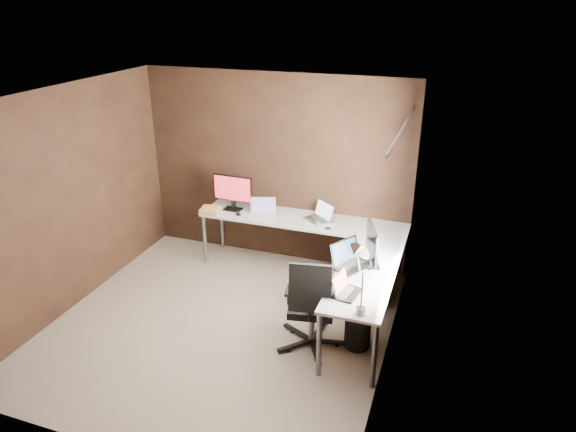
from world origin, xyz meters
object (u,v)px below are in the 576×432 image
(laptop_black_small, at_px, (345,289))
(book_stack, at_px, (210,210))
(drawer_pedestal, at_px, (370,273))
(monitor_left, at_px, (233,191))
(office_chair, at_px, (311,321))
(monitor_right, at_px, (372,243))
(laptop_black_big, at_px, (349,260))
(laptop_white, at_px, (263,212))
(laptop_silver, at_px, (320,216))
(wastebasket, at_px, (357,333))
(desk_lamp, at_px, (357,270))

(laptop_black_small, xyz_separation_m, book_stack, (-2.11, 1.35, -0.01))
(drawer_pedestal, xyz_separation_m, laptop_black_small, (-0.05, -1.20, 0.48))
(monitor_left, relative_size, office_chair, 0.52)
(drawer_pedestal, xyz_separation_m, monitor_right, (0.09, -0.58, 0.69))
(monitor_left, xyz_separation_m, laptop_black_big, (1.79, -1.00, -0.21))
(laptop_white, distance_m, laptop_silver, 0.75)
(drawer_pedestal, height_order, wastebasket, drawer_pedestal)
(laptop_white, height_order, laptop_silver, laptop_silver)
(laptop_black_big, distance_m, wastebasket, 0.75)
(monitor_left, bearing_deg, laptop_black_big, -27.46)
(laptop_black_small, xyz_separation_m, desk_lamp, (0.15, -0.23, 0.36))
(laptop_black_big, bearing_deg, monitor_left, 91.27)
(book_stack, height_order, office_chair, office_chair)
(desk_lamp, bearing_deg, office_chair, 134.35)
(drawer_pedestal, xyz_separation_m, laptop_silver, (-0.73, 0.39, 0.48))
(monitor_right, bearing_deg, book_stack, 51.92)
(drawer_pedestal, bearing_deg, book_stack, 176.03)
(laptop_silver, height_order, office_chair, office_chair)
(drawer_pedestal, xyz_separation_m, office_chair, (-0.38, -1.16, 0.01))
(office_chair, bearing_deg, wastebasket, 9.78)
(drawer_pedestal, distance_m, monitor_left, 2.07)
(wastebasket, bearing_deg, laptop_white, 140.00)
(drawer_pedestal, height_order, laptop_white, laptop_white)
(monitor_left, relative_size, laptop_black_small, 1.61)
(drawer_pedestal, bearing_deg, monitor_left, 169.64)
(wastebasket, bearing_deg, laptop_black_small, -119.65)
(laptop_black_small, relative_size, wastebasket, 1.08)
(office_chair, bearing_deg, desk_lamp, -39.15)
(laptop_white, xyz_separation_m, office_chair, (1.10, -1.47, -0.47))
(monitor_left, distance_m, office_chair, 2.27)
(laptop_silver, bearing_deg, monitor_left, -138.80)
(monitor_right, distance_m, laptop_silver, 1.28)
(laptop_black_big, relative_size, book_stack, 1.85)
(laptop_white, relative_size, office_chair, 0.36)
(laptop_black_small, height_order, wastebasket, laptop_black_small)
(drawer_pedestal, height_order, laptop_black_small, laptop_black_small)
(laptop_silver, bearing_deg, monitor_right, -9.86)
(drawer_pedestal, xyz_separation_m, laptop_black_big, (-0.13, -0.65, 0.49))
(laptop_black_big, bearing_deg, laptop_black_small, -141.01)
(monitor_right, bearing_deg, drawer_pedestal, -11.36)
(monitor_left, distance_m, desk_lamp, 2.70)
(monitor_left, distance_m, laptop_black_big, 2.06)
(monitor_left, distance_m, laptop_white, 0.49)
(office_chair, bearing_deg, laptop_black_big, 54.02)
(office_chair, bearing_deg, laptop_silver, 92.73)
(monitor_left, height_order, office_chair, monitor_left)
(book_stack, bearing_deg, laptop_black_small, -32.65)
(monitor_right, bearing_deg, laptop_white, 40.64)
(office_chair, bearing_deg, monitor_right, 41.26)
(drawer_pedestal, relative_size, office_chair, 0.57)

